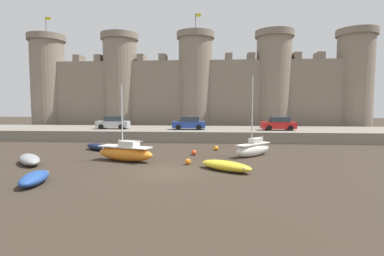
# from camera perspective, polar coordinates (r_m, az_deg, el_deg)

# --- Properties ---
(ground_plane) EXTENTS (160.00, 160.00, 0.00)m
(ground_plane) POSITION_cam_1_polar(r_m,az_deg,el_deg) (19.99, -4.77, -8.35)
(ground_plane) COLOR #382D23
(quay_road) EXTENTS (61.81, 10.00, 1.28)m
(quay_road) POSITION_cam_1_polar(r_m,az_deg,el_deg) (39.12, -0.26, -1.02)
(quay_road) COLOR gray
(quay_road) RESTS_ON ground
(castle) EXTENTS (55.87, 6.06, 18.89)m
(castle) POSITION_cam_1_polar(r_m,az_deg,el_deg) (49.03, 0.68, 7.72)
(castle) COLOR gray
(castle) RESTS_ON ground
(sailboat_foreground_left) EXTENTS (3.75, 3.84, 6.85)m
(sailboat_foreground_left) POSITION_cam_1_polar(r_m,az_deg,el_deg) (26.23, 11.60, -3.86)
(sailboat_foreground_left) COLOR silver
(sailboat_foreground_left) RESTS_ON ground
(rowboat_midflat_centre) EXTENTS (3.48, 3.75, 0.72)m
(rowboat_midflat_centre) POSITION_cam_1_polar(r_m,az_deg,el_deg) (25.41, -28.56, -5.25)
(rowboat_midflat_centre) COLOR gray
(rowboat_midflat_centre) RESTS_ON ground
(rowboat_near_channel_left) EXTENTS (3.25, 2.75, 0.66)m
(rowboat_near_channel_left) POSITION_cam_1_polar(r_m,az_deg,el_deg) (30.37, -17.56, -3.42)
(rowboat_near_channel_left) COLOR #141E3D
(rowboat_near_channel_left) RESTS_ON ground
(rowboat_midflat_left) EXTENTS (3.89, 3.31, 0.67)m
(rowboat_midflat_left) POSITION_cam_1_polar(r_m,az_deg,el_deg) (20.35, 6.46, -7.12)
(rowboat_midflat_left) COLOR yellow
(rowboat_midflat_left) RESTS_ON ground
(rowboat_foreground_right) EXTENTS (1.66, 3.10, 0.69)m
(rowboat_foreground_right) POSITION_cam_1_polar(r_m,az_deg,el_deg) (19.04, -27.84, -8.42)
(rowboat_foreground_right) COLOR #234793
(rowboat_foreground_right) RESTS_ON ground
(sailboat_midflat_right) EXTENTS (5.11, 2.99, 5.98)m
(sailboat_midflat_right) POSITION_cam_1_polar(r_m,az_deg,el_deg) (24.11, -12.57, -4.58)
(sailboat_midflat_right) COLOR orange
(sailboat_midflat_right) RESTS_ON ground
(mooring_buoy_mid_mud) EXTENTS (0.45, 0.45, 0.45)m
(mooring_buoy_mid_mud) POSITION_cam_1_polar(r_m,az_deg,el_deg) (22.21, -0.77, -6.43)
(mooring_buoy_mid_mud) COLOR orange
(mooring_buoy_mid_mud) RESTS_ON ground
(mooring_buoy_near_shore) EXTENTS (0.48, 0.48, 0.48)m
(mooring_buoy_near_shore) POSITION_cam_1_polar(r_m,az_deg,el_deg) (26.21, 0.37, -4.70)
(mooring_buoy_near_shore) COLOR #E04C1E
(mooring_buoy_near_shore) RESTS_ON ground
(mooring_buoy_near_channel) EXTENTS (0.46, 0.46, 0.46)m
(mooring_buoy_near_channel) POSITION_cam_1_polar(r_m,az_deg,el_deg) (28.98, 4.61, -3.84)
(mooring_buoy_near_channel) COLOR orange
(mooring_buoy_near_channel) RESTS_ON ground
(car_quay_centre_west) EXTENTS (4.17, 2.02, 1.62)m
(car_quay_centre_west) POSITION_cam_1_polar(r_m,az_deg,el_deg) (39.75, -14.77, 0.97)
(car_quay_centre_west) COLOR #B2B5B7
(car_quay_centre_west) RESTS_ON quay_road
(car_quay_centre_east) EXTENTS (4.17, 2.02, 1.62)m
(car_quay_centre_east) POSITION_cam_1_polar(r_m,az_deg,el_deg) (37.46, -0.54, 0.91)
(car_quay_centre_east) COLOR #263F99
(car_quay_centre_east) RESTS_ON quay_road
(car_quay_east) EXTENTS (4.17, 2.02, 1.62)m
(car_quay_east) POSITION_cam_1_polar(r_m,az_deg,el_deg) (37.94, 16.15, 0.77)
(car_quay_east) COLOR red
(car_quay_east) RESTS_ON quay_road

